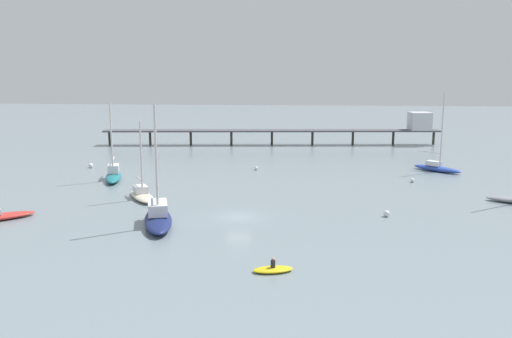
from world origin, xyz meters
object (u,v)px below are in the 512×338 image
object	(u,v)px
mooring_buoy_near	(387,214)
mooring_buoy_mid	(91,166)
sailboat_blue	(437,166)
mooring_buoy_outer	(412,180)
mooring_buoy_inner	(256,168)
sailboat_teal	(113,174)
dinghy_yellow	(273,269)
sailboat_cream	(142,194)
sailboat_navy	(158,216)
pier	(337,127)

from	to	relation	value
mooring_buoy_near	mooring_buoy_mid	bearing A→B (deg)	149.24
sailboat_blue	mooring_buoy_outer	world-z (taller)	sailboat_blue
mooring_buoy_inner	mooring_buoy_mid	bearing A→B (deg)	-179.18
mooring_buoy_near	sailboat_teal	bearing A→B (deg)	155.28
sailboat_blue	mooring_buoy_mid	world-z (taller)	sailboat_blue
sailboat_blue	dinghy_yellow	distance (m)	49.22
sailboat_teal	sailboat_cream	distance (m)	12.98
mooring_buoy_outer	mooring_buoy_mid	distance (m)	49.22
sailboat_blue	sailboat_navy	size ratio (longest dim) A/B	1.01
sailboat_navy	sailboat_cream	world-z (taller)	sailboat_navy
sailboat_cream	mooring_buoy_near	size ratio (longest dim) A/B	13.87
pier	mooring_buoy_outer	xyz separation A→B (m)	(8.00, -38.38, -3.53)
pier	sailboat_cream	bearing A→B (deg)	-117.24
pier	sailboat_navy	distance (m)	65.46
sailboat_teal	dinghy_yellow	size ratio (longest dim) A/B	3.29
pier	sailboat_cream	distance (m)	57.51
sailboat_teal	sailboat_blue	bearing A→B (deg)	12.97
mooring_buoy_inner	dinghy_yellow	bearing A→B (deg)	-83.14
sailboat_navy	mooring_buoy_mid	xyz separation A→B (m)	(-19.47, 30.42, -0.49)
sailboat_cream	mooring_buoy_inner	xyz separation A→B (m)	(12.00, 20.01, -0.32)
sailboat_cream	dinghy_yellow	size ratio (longest dim) A/B	2.79
mooring_buoy_near	mooring_buoy_inner	xyz separation A→B (m)	(-16.02, 25.65, -0.04)
pier	mooring_buoy_near	world-z (taller)	pier
pier	sailboat_teal	bearing A→B (deg)	-129.83
pier	sailboat_teal	world-z (taller)	sailboat_teal
mooring_buoy_outer	mooring_buoy_mid	xyz separation A→B (m)	(-48.73, 6.96, 0.09)
pier	sailboat_cream	xyz separation A→B (m)	(-26.29, -51.05, -3.21)
sailboat_navy	mooring_buoy_near	distance (m)	23.56
dinghy_yellow	mooring_buoy_near	world-z (taller)	dinghy_yellow
mooring_buoy_outer	mooring_buoy_mid	size ratio (longest dim) A/B	0.77
sailboat_blue	mooring_buoy_outer	size ratio (longest dim) A/B	20.78
sailboat_navy	dinghy_yellow	bearing A→B (deg)	-43.50
sailboat_teal	mooring_buoy_near	bearing A→B (deg)	-24.72
mooring_buoy_near	mooring_buoy_mid	size ratio (longest dim) A/B	0.89
sailboat_navy	mooring_buoy_near	size ratio (longest dim) A/B	17.79
mooring_buoy_outer	sailboat_teal	bearing A→B (deg)	-177.24
sailboat_blue	sailboat_teal	bearing A→B (deg)	-167.03
pier	sailboat_cream	world-z (taller)	sailboat_cream
sailboat_navy	sailboat_teal	bearing A→B (deg)	120.10
sailboat_blue	mooring_buoy_outer	distance (m)	10.36
mooring_buoy_outer	pier	bearing A→B (deg)	101.77
mooring_buoy_mid	sailboat_cream	bearing A→B (deg)	-53.66
mooring_buoy_near	mooring_buoy_inner	distance (m)	30.24
pier	dinghy_yellow	bearing A→B (deg)	-97.16
mooring_buoy_outer	mooring_buoy_inner	size ratio (longest dim) A/B	0.98
sailboat_teal	pier	bearing A→B (deg)	50.17
sailboat_navy	sailboat_cream	xyz separation A→B (m)	(-5.03, 10.79, -0.26)
sailboat_cream	mooring_buoy_near	xyz separation A→B (m)	(28.02, -5.64, -0.28)
sailboat_teal	mooring_buoy_mid	distance (m)	11.40
dinghy_yellow	mooring_buoy_inner	size ratio (longest dim) A/B	5.63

